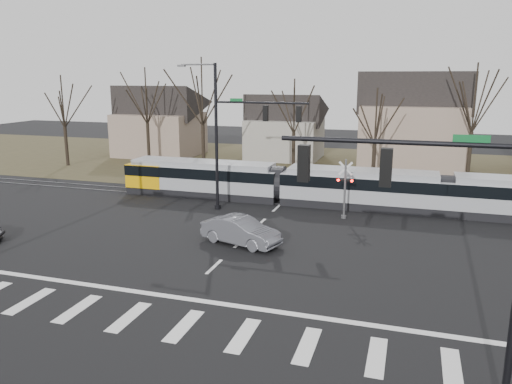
% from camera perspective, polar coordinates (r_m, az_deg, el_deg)
% --- Properties ---
extents(ground, '(140.00, 140.00, 0.00)m').
position_cam_1_polar(ground, '(23.67, -6.66, -10.18)').
color(ground, black).
extents(grass_verge, '(140.00, 28.00, 0.01)m').
position_cam_1_polar(grass_verge, '(53.39, 7.44, 2.94)').
color(grass_verge, '#38331E').
rests_on(grass_verge, ground).
extents(crosswalk, '(27.00, 2.60, 0.01)m').
position_cam_1_polar(crosswalk, '(20.44, -11.36, -14.28)').
color(crosswalk, silver).
rests_on(crosswalk, ground).
extents(stop_line, '(28.00, 0.35, 0.01)m').
position_cam_1_polar(stop_line, '(22.19, -8.58, -11.88)').
color(stop_line, silver).
rests_on(stop_line, ground).
extents(lane_dashes, '(0.18, 30.00, 0.01)m').
position_cam_1_polar(lane_dashes, '(38.07, 3.16, -1.09)').
color(lane_dashes, silver).
rests_on(lane_dashes, ground).
extents(rail_pair, '(90.00, 1.52, 0.06)m').
position_cam_1_polar(rail_pair, '(37.88, 3.09, -1.12)').
color(rail_pair, '#59595E').
rests_on(rail_pair, ground).
extents(tram, '(36.78, 2.73, 2.79)m').
position_cam_1_polar(tram, '(36.79, 11.67, 0.58)').
color(tram, gray).
rests_on(tram, ground).
extents(sedan, '(4.33, 5.64, 1.55)m').
position_cam_1_polar(sedan, '(28.34, -1.75, -4.46)').
color(sedan, '#5B5C64').
rests_on(sedan, ground).
extents(signal_pole_near_right, '(6.72, 0.44, 8.00)m').
position_cam_1_polar(signal_pole_near_right, '(14.44, 20.96, -4.52)').
color(signal_pole_near_right, black).
rests_on(signal_pole_near_right, ground).
extents(signal_pole_far, '(9.28, 0.44, 10.20)m').
position_cam_1_polar(signal_pole_far, '(34.45, -2.09, 7.05)').
color(signal_pole_far, black).
rests_on(signal_pole_far, ground).
extents(rail_crossing_signal, '(1.08, 0.36, 4.00)m').
position_cam_1_polar(rail_crossing_signal, '(33.66, 10.11, 0.13)').
color(rail_crossing_signal, '#59595B').
rests_on(rail_crossing_signal, ground).
extents(tree_row, '(59.20, 7.20, 10.00)m').
position_cam_1_polar(tree_row, '(46.53, 8.74, 7.62)').
color(tree_row, black).
rests_on(tree_row, ground).
extents(house_a, '(9.72, 8.64, 8.60)m').
position_cam_1_polar(house_a, '(61.32, -11.00, 8.32)').
color(house_a, gray).
rests_on(house_a, ground).
extents(house_b, '(8.64, 7.56, 7.65)m').
position_cam_1_polar(house_b, '(57.78, 3.34, 7.76)').
color(house_b, gray).
rests_on(house_b, ground).
extents(house_c, '(10.80, 8.64, 10.10)m').
position_cam_1_polar(house_c, '(52.94, 17.53, 8.07)').
color(house_c, gray).
rests_on(house_c, ground).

